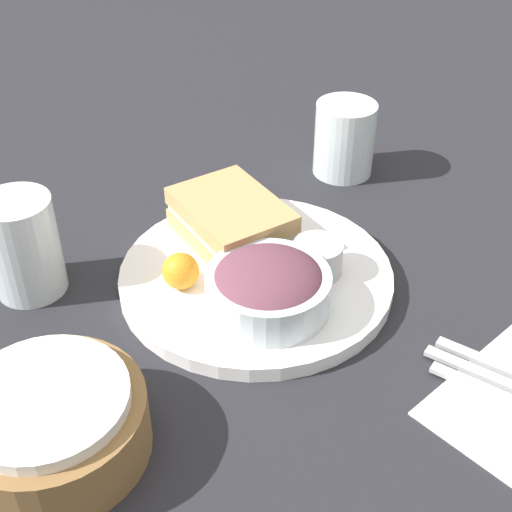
% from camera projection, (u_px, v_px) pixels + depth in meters
% --- Properties ---
extents(ground_plane, '(4.00, 4.00, 0.00)m').
position_uv_depth(ground_plane, '(256.00, 282.00, 0.80)').
color(ground_plane, '#232328').
extents(plate, '(0.30, 0.30, 0.02)m').
position_uv_depth(plate, '(256.00, 276.00, 0.79)').
color(plate, white).
rests_on(plate, ground_plane).
extents(sandwich, '(0.15, 0.12, 0.05)m').
position_uv_depth(sandwich, '(231.00, 220.00, 0.82)').
color(sandwich, tan).
rests_on(sandwich, plate).
extents(salad_bowl, '(0.13, 0.13, 0.06)m').
position_uv_depth(salad_bowl, '(268.00, 287.00, 0.72)').
color(salad_bowl, silver).
rests_on(salad_bowl, plate).
extents(dressing_cup, '(0.05, 0.05, 0.04)m').
position_uv_depth(dressing_cup, '(317.00, 258.00, 0.77)').
color(dressing_cup, '#B7B7BC').
rests_on(dressing_cup, plate).
extents(orange_wedge, '(0.04, 0.04, 0.04)m').
position_uv_depth(orange_wedge, '(181.00, 271.00, 0.75)').
color(orange_wedge, orange).
rests_on(orange_wedge, plate).
extents(drink_glass, '(0.08, 0.08, 0.11)m').
position_uv_depth(drink_glass, '(24.00, 246.00, 0.76)').
color(drink_glass, silver).
rests_on(drink_glass, ground_plane).
extents(bread_basket, '(0.17, 0.17, 0.07)m').
position_uv_depth(bread_basket, '(50.00, 423.00, 0.60)').
color(bread_basket, olive).
rests_on(bread_basket, ground_plane).
extents(water_glass, '(0.08, 0.08, 0.10)m').
position_uv_depth(water_glass, '(344.00, 139.00, 0.96)').
color(water_glass, silver).
rests_on(water_glass, ground_plane).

